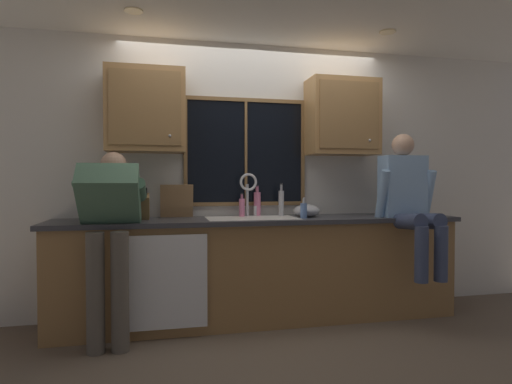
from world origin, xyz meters
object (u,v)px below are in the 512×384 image
at_px(bottle_green_glass, 242,207).
at_px(bottle_amber_small, 281,202).
at_px(person_sitting_on_counter, 409,197).
at_px(knife_block, 142,207).
at_px(cutting_board, 177,201).
at_px(bottle_tall_clear, 257,203).
at_px(person_standing, 110,222).
at_px(mixing_bowl, 307,211).
at_px(soap_dispenser, 304,210).

relative_size(bottle_green_glass, bottle_amber_small, 0.71).
height_order(person_sitting_on_counter, knife_block, person_sitting_on_counter).
distance_m(cutting_board, bottle_tall_clear, 0.75).
distance_m(person_standing, bottle_amber_small, 1.56).
height_order(knife_block, cutting_board, knife_block).
xyz_separation_m(cutting_board, bottle_green_glass, (0.59, -0.05, -0.06)).
relative_size(person_sitting_on_counter, bottle_amber_small, 4.08).
height_order(person_sitting_on_counter, bottle_green_glass, person_sitting_on_counter).
bearing_deg(mixing_bowl, person_standing, -169.25).
distance_m(person_sitting_on_counter, knife_block, 2.35).
relative_size(person_standing, knife_block, 4.64).
xyz_separation_m(knife_block, mixing_bowl, (1.47, -0.01, -0.05)).
distance_m(knife_block, cutting_board, 0.34).
distance_m(person_sitting_on_counter, cutting_board, 2.09).
distance_m(bottle_green_glass, bottle_tall_clear, 0.18).
xyz_separation_m(person_sitting_on_counter, cutting_board, (-2.03, 0.49, -0.04)).
relative_size(mixing_bowl, bottle_green_glass, 1.10).
bearing_deg(knife_block, cutting_board, 30.20).
bearing_deg(cutting_board, bottle_tall_clear, 1.39).
bearing_deg(bottle_amber_small, cutting_board, 176.73).
bearing_deg(person_sitting_on_counter, cutting_board, 166.43).
distance_m(person_sitting_on_counter, soap_dispenser, 0.95).
height_order(mixing_bowl, bottle_tall_clear, bottle_tall_clear).
xyz_separation_m(person_standing, bottle_tall_clear, (1.27, 0.52, 0.10)).
bearing_deg(bottle_amber_small, mixing_bowl, -30.81).
xyz_separation_m(soap_dispenser, bottle_green_glass, (-0.50, 0.28, 0.02)).
distance_m(person_standing, bottle_green_glass, 1.20).
height_order(soap_dispenser, bottle_tall_clear, bottle_tall_clear).
height_order(cutting_board, bottle_amber_small, bottle_amber_small).
bearing_deg(person_standing, bottle_tall_clear, 22.25).
relative_size(cutting_board, bottle_green_glass, 1.38).
distance_m(knife_block, bottle_green_glass, 0.90).
height_order(person_sitting_on_counter, bottle_tall_clear, person_sitting_on_counter).
xyz_separation_m(bottle_tall_clear, bottle_amber_small, (0.22, -0.07, 0.01)).
distance_m(person_standing, person_sitting_on_counter, 2.55).
bearing_deg(bottle_amber_small, person_sitting_on_counter, -22.26).
bearing_deg(cutting_board, knife_block, -149.80).
bearing_deg(mixing_bowl, bottle_amber_small, 149.19).
distance_m(knife_block, soap_dispenser, 1.40).
bearing_deg(bottle_green_glass, soap_dispenser, -28.99).
relative_size(soap_dispenser, bottle_amber_small, 0.60).
relative_size(person_standing, bottle_green_glass, 6.84).
bearing_deg(person_sitting_on_counter, bottle_green_glass, 162.86).
xyz_separation_m(knife_block, bottle_amber_small, (1.26, 0.12, 0.02)).
distance_m(cutting_board, bottle_amber_small, 0.97).
bearing_deg(cutting_board, person_sitting_on_counter, -13.57).
bearing_deg(person_standing, mixing_bowl, 10.75).
xyz_separation_m(mixing_bowl, soap_dispenser, (-0.08, -0.15, 0.02)).
relative_size(knife_block, mixing_bowl, 1.33).
bearing_deg(mixing_bowl, knife_block, 179.71).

